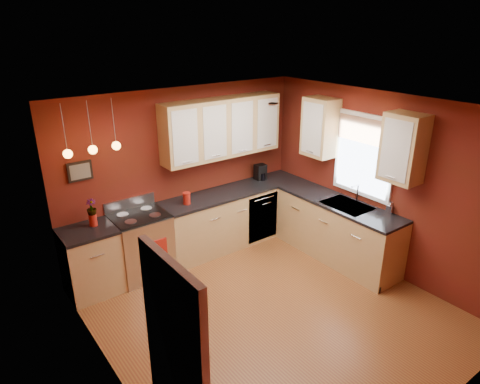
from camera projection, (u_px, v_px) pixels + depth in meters
floor at (271, 311)px, 5.49m from camera, size 4.20×4.20×0.00m
ceiling at (278, 109)px, 4.52m from camera, size 4.00×4.20×0.02m
wall_back at (184, 173)px, 6.57m from camera, size 4.00×0.02×2.60m
wall_front at (445, 310)px, 3.45m from camera, size 4.00×0.02×2.60m
wall_left at (109, 277)px, 3.90m from camera, size 0.02×4.20×2.60m
wall_right at (380, 184)px, 6.12m from camera, size 0.02×4.20×2.60m
base_cabinets_back_left at (92, 262)px, 5.75m from camera, size 0.70×0.60×0.90m
base_cabinets_back_right at (234, 217)px, 7.07m from camera, size 2.54×0.60×0.90m
base_cabinets_right at (336, 231)px, 6.61m from camera, size 0.60×2.10×0.90m
counter_back_left at (87, 231)px, 5.57m from camera, size 0.70×0.62×0.04m
counter_back_right at (234, 191)px, 6.89m from camera, size 2.54×0.62×0.04m
counter_right at (339, 203)px, 6.43m from camera, size 0.62×2.10×0.04m
gas_range at (142, 245)px, 6.14m from camera, size 0.76×0.64×1.11m
dishwasher_front at (263, 217)px, 7.06m from camera, size 0.60×0.02×0.80m
sink at (347, 207)px, 6.32m from camera, size 0.50×0.70×0.33m
window at (364, 153)px, 6.18m from camera, size 0.06×1.02×1.22m
door_left_wall at (178, 381)px, 3.13m from camera, size 0.12×0.82×2.05m
upper_cabinets_back at (222, 128)px, 6.53m from camera, size 2.00×0.35×0.90m
upper_cabinets_right at (358, 137)px, 6.02m from camera, size 0.35×1.95×0.90m
wall_picture at (80, 171)px, 5.56m from camera, size 0.32×0.03×0.26m
pendant_lights at (93, 149)px, 5.24m from camera, size 0.71×0.11×0.66m
red_canister at (187, 198)px, 6.32m from camera, size 0.12×0.12×0.18m
red_vase at (93, 220)px, 5.65m from camera, size 0.10×0.10×0.16m
flowers at (91, 208)px, 5.59m from camera, size 0.17×0.17×0.23m
coffee_maker at (261, 173)px, 7.29m from camera, size 0.19×0.19×0.26m
soap_pump at (390, 207)px, 6.01m from camera, size 0.09×0.10×0.18m
dish_towel at (160, 249)px, 5.95m from camera, size 0.21×0.01×0.29m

